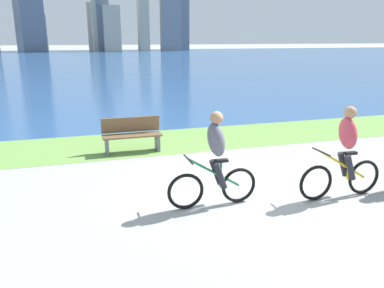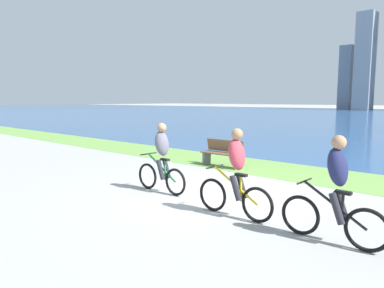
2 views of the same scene
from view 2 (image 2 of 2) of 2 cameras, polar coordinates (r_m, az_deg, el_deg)
The scene contains 6 objects.
ground_plane at distance 8.83m, azimuth 3.96°, elevation -7.56°, with size 300.00×300.00×0.00m, color #9E9E99.
grass_strip_bayside at distance 11.70m, azimuth 14.49°, elevation -4.10°, with size 120.00×2.63×0.01m, color #6B9947.
cyclist_lead at distance 8.57m, azimuth -4.90°, elevation -2.29°, with size 1.63×0.52×1.69m.
cyclist_trailing at distance 6.78m, azimuth 7.06°, elevation -4.78°, with size 1.71×0.52×1.71m.
cyclist_distant_rear at distance 5.93m, azimuth 22.07°, elevation -6.99°, with size 1.70×0.52×1.71m.
bench_near_path at distance 11.96m, azimuth 4.97°, elevation -1.49°, with size 1.50×0.47×0.90m.
Camera 2 is at (5.23, -6.75, 2.24)m, focal length 33.17 mm.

